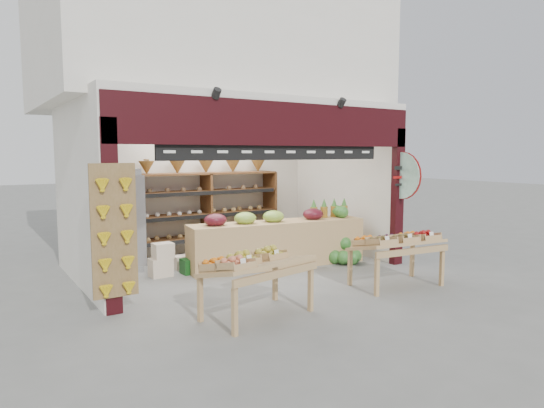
{
  "coord_description": "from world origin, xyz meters",
  "views": [
    {
      "loc": [
        -4.43,
        -7.62,
        2.18
      ],
      "look_at": [
        0.38,
        -0.2,
        1.25
      ],
      "focal_mm": 32.0,
      "sensor_mm": 36.0,
      "label": 1
    }
  ],
  "objects": [
    {
      "name": "ground",
      "position": [
        0.0,
        0.0,
        0.0
      ],
      "size": [
        60.0,
        60.0,
        0.0
      ],
      "primitive_type": "plane",
      "color": "slate",
      "rests_on": "ground"
    },
    {
      "name": "shop_structure",
      "position": [
        0.0,
        1.61,
        3.92
      ],
      "size": [
        6.36,
        5.12,
        5.4
      ],
      "color": "white",
      "rests_on": "ground"
    },
    {
      "name": "banana_board",
      "position": [
        -2.73,
        -1.17,
        1.12
      ],
      "size": [
        0.6,
        0.15,
        1.8
      ],
      "color": "olive",
      "rests_on": "ground"
    },
    {
      "name": "gift_sign",
      "position": [
        2.75,
        -1.15,
        1.75
      ],
      "size": [
        0.04,
        0.93,
        0.92
      ],
      "color": "#C0F1D9",
      "rests_on": "ground"
    },
    {
      "name": "back_shelving",
      "position": [
        0.06,
        1.92,
        1.24
      ],
      "size": [
        3.32,
        0.55,
        2.03
      ],
      "color": "brown",
      "rests_on": "ground"
    },
    {
      "name": "refrigerator",
      "position": [
        -1.91,
        1.43,
        0.95
      ],
      "size": [
        0.92,
        0.92,
        1.9
      ],
      "primitive_type": "cube",
      "rotation": [
        0.0,
        0.0,
        -0.29
      ],
      "color": "#BABCC2",
      "rests_on": "ground"
    },
    {
      "name": "cardboard_stack",
      "position": [
        -1.25,
        0.57,
        0.22
      ],
      "size": [
        0.93,
        0.67,
        0.59
      ],
      "color": "silver",
      "rests_on": "ground"
    },
    {
      "name": "mid_counter",
      "position": [
        0.68,
        0.07,
        0.48
      ],
      "size": [
        3.55,
        1.17,
        1.09
      ],
      "color": "tan",
      "rests_on": "ground"
    },
    {
      "name": "display_table_left",
      "position": [
        -1.27,
        -2.18,
        0.71
      ],
      "size": [
        1.59,
        1.07,
        0.95
      ],
      "color": "tan",
      "rests_on": "ground"
    },
    {
      "name": "display_table_right",
      "position": [
        1.55,
        -2.16,
        0.73
      ],
      "size": [
        1.54,
        0.97,
        0.95
      ],
      "color": "tan",
      "rests_on": "ground"
    },
    {
      "name": "watermelon_pile",
      "position": [
        1.94,
        -0.41,
        0.2
      ],
      "size": [
        0.73,
        0.7,
        0.53
      ],
      "color": "#1B4E1A",
      "rests_on": "ground"
    }
  ]
}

